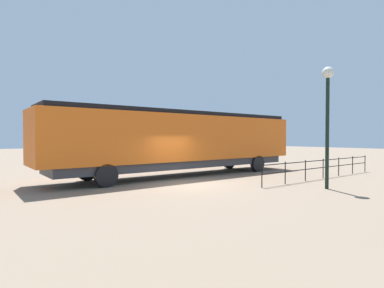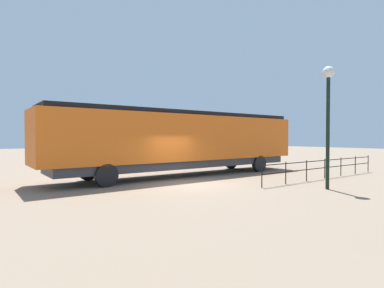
% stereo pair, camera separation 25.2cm
% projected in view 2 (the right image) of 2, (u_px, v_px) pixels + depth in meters
% --- Properties ---
extents(ground_plane, '(120.00, 120.00, 0.00)m').
position_uv_depth(ground_plane, '(189.00, 185.00, 14.94)').
color(ground_plane, '#84705B').
extents(locomotive, '(3.04, 16.64, 3.88)m').
position_uv_depth(locomotive, '(191.00, 140.00, 18.76)').
color(locomotive, orange).
rests_on(locomotive, ground_plane).
extents(lamp_post, '(0.52, 0.52, 5.51)m').
position_uv_depth(lamp_post, '(328.00, 102.00, 13.53)').
color(lamp_post, black).
rests_on(lamp_post, ground_plane).
extents(platform_fence, '(0.05, 10.75, 1.12)m').
position_uv_depth(platform_fence, '(325.00, 166.00, 17.17)').
color(platform_fence, black).
rests_on(platform_fence, ground_plane).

